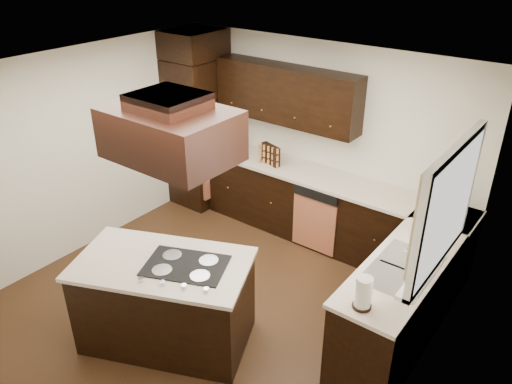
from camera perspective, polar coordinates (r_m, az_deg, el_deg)
floor at (r=5.66m, az=-4.59°, el=-12.47°), size 4.20×4.20×0.02m
ceiling at (r=4.48m, az=-5.82°, el=13.07°), size 4.20×4.20×0.02m
wall_back at (r=6.50m, az=7.40°, el=5.94°), size 4.20×0.02×2.50m
wall_front at (r=3.94m, az=-26.59°, el=-12.94°), size 4.20×0.02×2.50m
wall_left at (r=6.43m, az=-19.32°, el=4.33°), size 0.02×4.20×2.50m
wall_right at (r=4.05m, az=18.08°, el=-9.88°), size 0.02×4.20×2.50m
oven_column at (r=7.26m, az=-6.57°, el=6.74°), size 0.65×0.75×2.12m
wall_oven_face at (r=7.02m, az=-4.50°, el=6.60°), size 0.05×0.62×0.78m
base_cabinets_back at (r=6.59m, az=5.87°, el=-1.47°), size 2.93×0.60×0.88m
base_cabinets_right at (r=5.29m, az=17.17°, el=-10.83°), size 0.60×2.40×0.88m
countertop_back at (r=6.37m, az=6.00°, el=2.10°), size 2.93×0.63×0.04m
countertop_right at (r=5.04m, az=17.73°, el=-6.64°), size 0.63×2.40×0.04m
upper_cabinets at (r=6.39m, az=3.49°, el=11.04°), size 2.00×0.34×0.72m
dishwasher_front at (r=6.26m, az=6.70°, el=-3.65°), size 0.60×0.05×0.72m
window_frame at (r=4.30m, az=20.96°, el=-1.68°), size 0.06×1.32×1.12m
window_pane at (r=4.30m, az=21.31°, el=-1.79°), size 0.00×1.20×1.00m
curtain_left at (r=3.94m, az=18.35°, el=-3.20°), size 0.02×0.34×0.90m
curtain_right at (r=4.66m, az=21.98°, el=1.10°), size 0.02×0.34×0.90m
sink_rim at (r=4.74m, az=16.40°, el=-8.42°), size 0.52×0.84×0.01m
island at (r=5.01m, az=-10.25°, el=-12.39°), size 1.77×1.40×0.88m
island_top at (r=4.73m, az=-10.72°, el=-8.10°), size 1.84×1.47×0.04m
cooktop at (r=4.63m, az=-8.04°, el=-8.31°), size 0.87×0.74×0.01m
range_hood at (r=4.15m, az=-9.72°, el=6.53°), size 1.05×0.72×0.42m
hood_duct at (r=4.06m, az=-10.03°, el=10.16°), size 0.55×0.50×0.13m
blender_base at (r=6.96m, az=-2.50°, el=5.15°), size 0.15×0.15×0.10m
blender_pitcher at (r=6.89m, az=-2.53°, el=6.53°), size 0.13×0.13×0.26m
spice_rack at (r=6.51m, az=1.70°, el=4.31°), size 0.32×0.17×0.26m
mixing_bowl at (r=6.85m, az=-1.86°, el=4.57°), size 0.26×0.26×0.06m
soap_bottle at (r=5.21m, az=19.12°, el=-4.25°), size 0.10×0.10×0.17m
paper_towel at (r=4.15m, az=12.17°, el=-11.22°), size 0.17×0.17×0.29m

